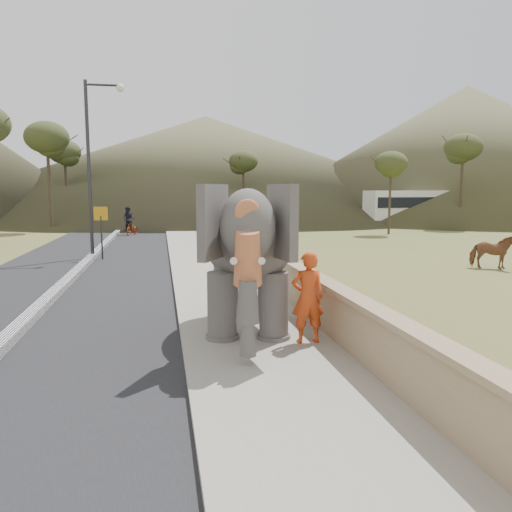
% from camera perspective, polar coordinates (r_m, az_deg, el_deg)
% --- Properties ---
extents(ground, '(160.00, 160.00, 0.00)m').
position_cam_1_polar(ground, '(6.95, 6.16, -19.41)').
color(ground, olive).
rests_on(ground, ground).
extents(road, '(7.00, 120.00, 0.03)m').
position_cam_1_polar(road, '(16.53, -21.64, -3.91)').
color(road, black).
rests_on(road, ground).
extents(median, '(0.35, 120.00, 0.22)m').
position_cam_1_polar(median, '(16.51, -21.65, -3.59)').
color(median, black).
rests_on(median, ground).
extents(walkway, '(3.00, 120.00, 0.15)m').
position_cam_1_polar(walkway, '(16.32, -4.11, -3.32)').
color(walkway, '#9E9687').
rests_on(walkway, ground).
extents(parapet, '(0.30, 120.00, 1.10)m').
position_cam_1_polar(parapet, '(16.50, 1.57, -1.51)').
color(parapet, tan).
rests_on(parapet, ground).
extents(lamppost, '(1.76, 0.36, 8.00)m').
position_cam_1_polar(lamppost, '(24.15, -17.89, 11.29)').
color(lamppost, '#2F3034').
rests_on(lamppost, ground).
extents(signboard, '(0.60, 0.08, 2.40)m').
position_cam_1_polar(signboard, '(23.52, -17.28, 3.54)').
color(signboard, '#2D2D33').
rests_on(signboard, ground).
extents(cow, '(1.79, 1.42, 1.38)m').
position_cam_1_polar(cow, '(22.06, 25.38, 0.42)').
color(cow, brown).
rests_on(cow, ground).
extents(distant_car, '(4.54, 2.91, 1.44)m').
position_cam_1_polar(distant_car, '(47.03, 13.91, 4.37)').
color(distant_car, silver).
rests_on(distant_car, ground).
extents(bus_white, '(11.08, 2.88, 3.10)m').
position_cam_1_polar(bus_white, '(46.97, 18.83, 5.20)').
color(bus_white, white).
rests_on(bus_white, ground).
extents(hill_right, '(56.00, 56.00, 16.00)m').
position_cam_1_polar(hill_right, '(69.36, 22.75, 10.99)').
color(hill_right, brown).
rests_on(hill_right, ground).
extents(hill_far, '(80.00, 80.00, 14.00)m').
position_cam_1_polar(hill_far, '(76.32, -5.73, 10.41)').
color(hill_far, brown).
rests_on(hill_far, ground).
extents(elephant_and_man, '(2.80, 4.51, 3.05)m').
position_cam_1_polar(elephant_and_man, '(10.87, -0.82, -0.30)').
color(elephant_and_man, '#625C59').
rests_on(elephant_and_man, ground).
extents(motorcyclist, '(1.34, 1.80, 2.01)m').
position_cam_1_polar(motorcyclist, '(35.95, -14.17, 3.59)').
color(motorcyclist, maroon).
rests_on(motorcyclist, ground).
extents(trees, '(48.40, 41.53, 8.79)m').
position_cam_1_polar(trees, '(34.29, -3.38, 8.85)').
color(trees, '#473828').
rests_on(trees, ground).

